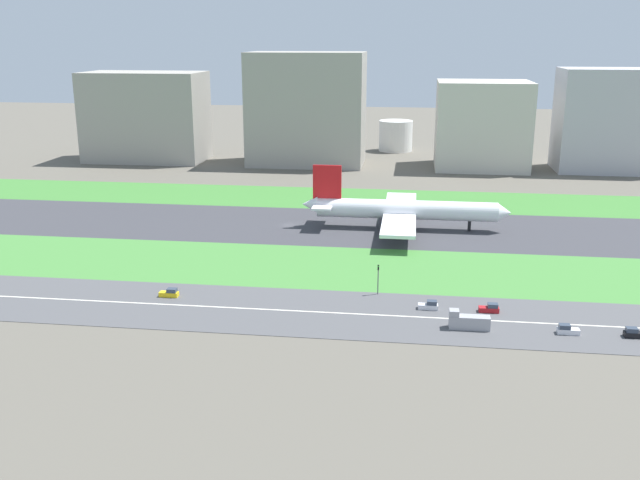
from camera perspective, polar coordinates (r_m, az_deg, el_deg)
ground_plane at (r=228.03m, az=-2.52°, el=1.21°), size 800.00×800.00×0.00m
runway at (r=228.02m, az=-2.52°, el=1.22°), size 280.00×46.00×0.10m
grass_median_north at (r=267.32m, az=-0.99°, el=3.45°), size 280.00×36.00×0.10m
grass_median_south at (r=189.43m, az=-4.67°, el=-1.94°), size 280.00×36.00×0.10m
highway at (r=160.15m, az=-7.07°, el=-5.44°), size 280.00×28.00×0.10m
highway_centerline at (r=160.13m, az=-7.07°, el=-5.43°), size 266.00×0.50×0.01m
airliner at (r=223.16m, az=6.53°, el=2.44°), size 65.00×56.00×19.70m
car_0 at (r=157.10m, az=23.97°, el=-6.88°), size 4.40×1.80×2.00m
car_3 at (r=153.83m, az=19.27°, el=-6.84°), size 4.40×1.80×2.00m
car_2 at (r=168.92m, az=-12.00°, el=-4.21°), size 4.40×1.80×2.00m
car_6 at (r=159.74m, az=8.77°, el=-5.23°), size 4.40×1.80×2.00m
truck_1 at (r=150.62m, az=11.83°, el=-6.44°), size 8.40×2.50×4.00m
car_4 at (r=160.67m, az=13.51°, el=-5.38°), size 4.40×1.80×2.00m
traffic_light at (r=166.18m, az=4.70°, el=-3.00°), size 0.36×0.50×7.20m
terminal_building at (r=357.13m, az=-13.83°, el=9.62°), size 56.52×30.55×42.19m
hangar_building at (r=336.32m, az=-1.07°, el=10.50°), size 53.40×32.08×51.60m
office_tower at (r=334.61m, az=12.90°, el=9.01°), size 41.29×35.03×39.14m
cargo_warehouse at (r=344.20m, az=22.54°, el=8.88°), size 48.33×28.27×45.05m
fuel_tank_west at (r=379.44m, az=6.11°, el=8.34°), size 17.50×17.50×15.90m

